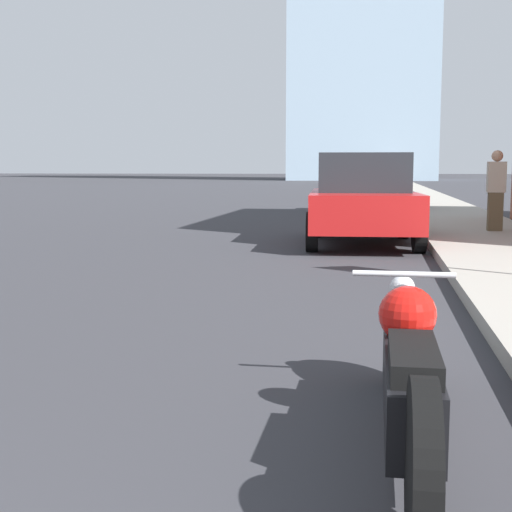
{
  "coord_description": "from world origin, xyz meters",
  "views": [
    {
      "loc": [
        2.6,
        0.37,
        1.4
      ],
      "look_at": [
        1.65,
        5.99,
        0.7
      ],
      "focal_mm": 50.0,
      "sensor_mm": 36.0,
      "label": 1
    }
  ],
  "objects_px": {
    "parked_car_silver": "(373,177)",
    "pedestrian": "(496,190)",
    "motorcycle": "(409,371)",
    "parked_car_red": "(362,199)",
    "parked_car_white": "(373,180)",
    "parked_car_black": "(371,186)"
  },
  "relations": [
    {
      "from": "motorcycle",
      "to": "parked_car_white",
      "type": "xyz_separation_m",
      "value": [
        -0.36,
        31.19,
        0.47
      ]
    },
    {
      "from": "motorcycle",
      "to": "parked_car_silver",
      "type": "relative_size",
      "value": 0.63
    },
    {
      "from": "parked_car_red",
      "to": "parked_car_black",
      "type": "bearing_deg",
      "value": 85.86
    },
    {
      "from": "parked_car_black",
      "to": "parked_car_red",
      "type": "bearing_deg",
      "value": -94.19
    },
    {
      "from": "parked_car_black",
      "to": "pedestrian",
      "type": "distance_m",
      "value": 8.89
    },
    {
      "from": "parked_car_red",
      "to": "pedestrian",
      "type": "xyz_separation_m",
      "value": [
        2.63,
        1.67,
        0.13
      ]
    },
    {
      "from": "parked_car_red",
      "to": "parked_car_silver",
      "type": "xyz_separation_m",
      "value": [
        -0.03,
        33.66,
        0.04
      ]
    },
    {
      "from": "motorcycle",
      "to": "pedestrian",
      "type": "height_order",
      "value": "pedestrian"
    },
    {
      "from": "parked_car_silver",
      "to": "pedestrian",
      "type": "height_order",
      "value": "parked_car_silver"
    },
    {
      "from": "motorcycle",
      "to": "parked_car_red",
      "type": "xyz_separation_m",
      "value": [
        -0.44,
        9.79,
        0.45
      ]
    },
    {
      "from": "parked_car_white",
      "to": "parked_car_red",
      "type": "bearing_deg",
      "value": -95.89
    },
    {
      "from": "parked_car_red",
      "to": "parked_car_black",
      "type": "height_order",
      "value": "parked_car_black"
    },
    {
      "from": "motorcycle",
      "to": "parked_car_red",
      "type": "relative_size",
      "value": 0.62
    },
    {
      "from": "motorcycle",
      "to": "parked_car_black",
      "type": "xyz_separation_m",
      "value": [
        -0.37,
        19.97,
        0.46
      ]
    },
    {
      "from": "pedestrian",
      "to": "parked_car_white",
      "type": "bearing_deg",
      "value": 97.36
    },
    {
      "from": "motorcycle",
      "to": "parked_car_white",
      "type": "height_order",
      "value": "parked_car_white"
    },
    {
      "from": "parked_car_black",
      "to": "parked_car_silver",
      "type": "bearing_deg",
      "value": 86.43
    },
    {
      "from": "parked_car_red",
      "to": "parked_car_silver",
      "type": "distance_m",
      "value": 33.66
    },
    {
      "from": "parked_car_black",
      "to": "motorcycle",
      "type": "bearing_deg",
      "value": -92.74
    },
    {
      "from": "parked_car_silver",
      "to": "pedestrian",
      "type": "xyz_separation_m",
      "value": [
        2.66,
        -32.0,
        0.1
      ]
    },
    {
      "from": "parked_car_silver",
      "to": "parked_car_white",
      "type": "bearing_deg",
      "value": -86.13
    },
    {
      "from": "parked_car_red",
      "to": "pedestrian",
      "type": "bearing_deg",
      "value": 28.63
    }
  ]
}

